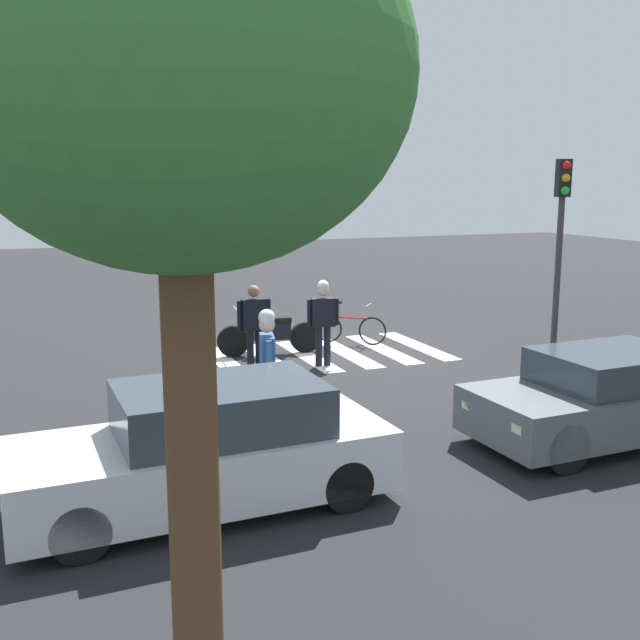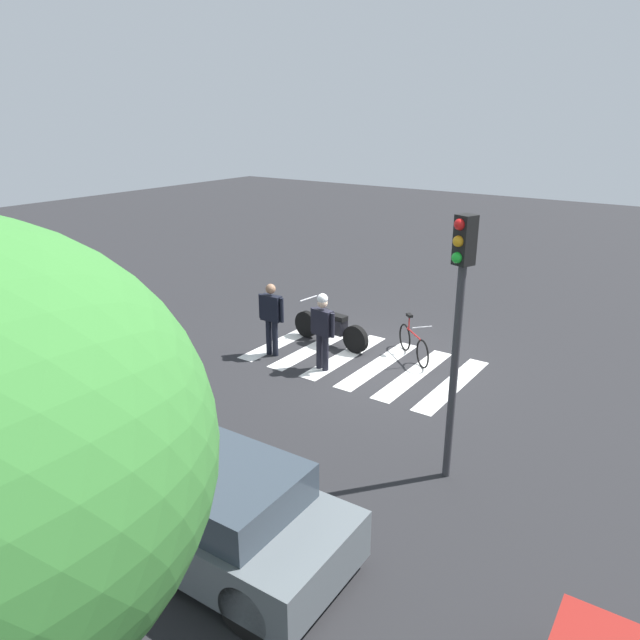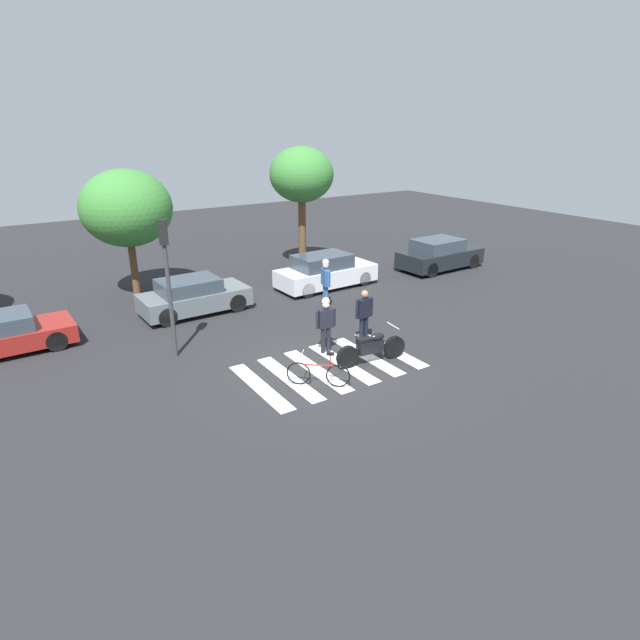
{
  "view_description": "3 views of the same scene",
  "coord_description": "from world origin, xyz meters",
  "px_view_note": "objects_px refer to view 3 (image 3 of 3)",
  "views": [
    {
      "loc": [
        6.0,
        14.53,
        3.72
      ],
      "look_at": [
        0.86,
        1.74,
        1.12
      ],
      "focal_mm": 41.48,
      "sensor_mm": 36.0,
      "label": 1
    },
    {
      "loc": [
        -6.49,
        10.91,
        5.45
      ],
      "look_at": [
        0.58,
        0.85,
        1.12
      ],
      "focal_mm": 33.32,
      "sensor_mm": 36.0,
      "label": 2
    },
    {
      "loc": [
        -7.69,
        -11.29,
        6.64
      ],
      "look_at": [
        0.47,
        1.25,
        0.95
      ],
      "focal_mm": 29.36,
      "sensor_mm": 36.0,
      "label": 3
    }
  ],
  "objects_px": {
    "officer_by_motorcycle": "(364,313)",
    "car_grey_coupe": "(193,296)",
    "police_motorcycle": "(371,348)",
    "leaning_bicycle": "(319,373)",
    "pedestrian_bystander": "(326,279)",
    "traffic_light_pole": "(167,267)",
    "officer_on_foot": "(326,321)",
    "car_black_suv": "(439,255)",
    "car_white_van": "(325,272)"
  },
  "relations": [
    {
      "from": "car_white_van",
      "to": "car_black_suv",
      "type": "distance_m",
      "value": 6.23
    },
    {
      "from": "leaning_bicycle",
      "to": "car_white_van",
      "type": "relative_size",
      "value": 0.31
    },
    {
      "from": "leaning_bicycle",
      "to": "pedestrian_bystander",
      "type": "relative_size",
      "value": 0.7
    },
    {
      "from": "car_grey_coupe",
      "to": "police_motorcycle",
      "type": "bearing_deg",
      "value": -67.91
    },
    {
      "from": "leaning_bicycle",
      "to": "car_white_van",
      "type": "xyz_separation_m",
      "value": [
        5.09,
        7.35,
        0.31
      ]
    },
    {
      "from": "car_white_van",
      "to": "car_grey_coupe",
      "type": "bearing_deg",
      "value": -179.58
    },
    {
      "from": "police_motorcycle",
      "to": "traffic_light_pole",
      "type": "relative_size",
      "value": 0.55
    },
    {
      "from": "officer_on_foot",
      "to": "officer_by_motorcycle",
      "type": "relative_size",
      "value": 1.02
    },
    {
      "from": "car_black_suv",
      "to": "traffic_light_pole",
      "type": "height_order",
      "value": "traffic_light_pole"
    },
    {
      "from": "police_motorcycle",
      "to": "pedestrian_bystander",
      "type": "height_order",
      "value": "pedestrian_bystander"
    },
    {
      "from": "officer_by_motorcycle",
      "to": "traffic_light_pole",
      "type": "bearing_deg",
      "value": 157.28
    },
    {
      "from": "traffic_light_pole",
      "to": "car_grey_coupe",
      "type": "bearing_deg",
      "value": 61.25
    },
    {
      "from": "pedestrian_bystander",
      "to": "traffic_light_pole",
      "type": "relative_size",
      "value": 0.46
    },
    {
      "from": "leaning_bicycle",
      "to": "officer_by_motorcycle",
      "type": "bearing_deg",
      "value": 31.25
    },
    {
      "from": "car_grey_coupe",
      "to": "car_black_suv",
      "type": "height_order",
      "value": "car_black_suv"
    },
    {
      "from": "officer_on_foot",
      "to": "police_motorcycle",
      "type": "bearing_deg",
      "value": -62.47
    },
    {
      "from": "leaning_bicycle",
      "to": "car_grey_coupe",
      "type": "xyz_separation_m",
      "value": [
        -0.74,
        7.31,
        0.27
      ]
    },
    {
      "from": "car_grey_coupe",
      "to": "car_white_van",
      "type": "height_order",
      "value": "car_white_van"
    },
    {
      "from": "officer_by_motorcycle",
      "to": "police_motorcycle",
      "type": "bearing_deg",
      "value": -119.22
    },
    {
      "from": "leaning_bicycle",
      "to": "pedestrian_bystander",
      "type": "distance_m",
      "value": 6.4
    },
    {
      "from": "car_black_suv",
      "to": "leaning_bicycle",
      "type": "bearing_deg",
      "value": -148.78
    },
    {
      "from": "police_motorcycle",
      "to": "traffic_light_pole",
      "type": "bearing_deg",
      "value": 142.24
    },
    {
      "from": "police_motorcycle",
      "to": "officer_on_foot",
      "type": "distance_m",
      "value": 1.61
    },
    {
      "from": "leaning_bicycle",
      "to": "traffic_light_pole",
      "type": "height_order",
      "value": "traffic_light_pole"
    },
    {
      "from": "car_white_van",
      "to": "leaning_bicycle",
      "type": "bearing_deg",
      "value": -124.7
    },
    {
      "from": "police_motorcycle",
      "to": "pedestrian_bystander",
      "type": "distance_m",
      "value": 5.12
    },
    {
      "from": "pedestrian_bystander",
      "to": "car_white_van",
      "type": "xyz_separation_m",
      "value": [
        1.42,
        2.16,
        -0.43
      ]
    },
    {
      "from": "leaning_bicycle",
      "to": "car_grey_coupe",
      "type": "relative_size",
      "value": 0.34
    },
    {
      "from": "leaning_bicycle",
      "to": "police_motorcycle",
      "type": "bearing_deg",
      "value": 10.2
    },
    {
      "from": "car_white_van",
      "to": "traffic_light_pole",
      "type": "xyz_separation_m",
      "value": [
        -7.67,
        -3.38,
        2.1
      ]
    },
    {
      "from": "leaning_bicycle",
      "to": "officer_on_foot",
      "type": "xyz_separation_m",
      "value": [
        1.37,
        1.72,
        0.65
      ]
    },
    {
      "from": "police_motorcycle",
      "to": "car_white_van",
      "type": "height_order",
      "value": "car_white_van"
    },
    {
      "from": "car_white_van",
      "to": "traffic_light_pole",
      "type": "height_order",
      "value": "traffic_light_pole"
    },
    {
      "from": "pedestrian_bystander",
      "to": "officer_on_foot",
      "type": "bearing_deg",
      "value": -123.53
    },
    {
      "from": "police_motorcycle",
      "to": "leaning_bicycle",
      "type": "height_order",
      "value": "police_motorcycle"
    },
    {
      "from": "car_grey_coupe",
      "to": "traffic_light_pole",
      "type": "bearing_deg",
      "value": -118.75
    },
    {
      "from": "officer_on_foot",
      "to": "pedestrian_bystander",
      "type": "distance_m",
      "value": 4.17
    },
    {
      "from": "officer_on_foot",
      "to": "car_white_van",
      "type": "xyz_separation_m",
      "value": [
        3.72,
        5.64,
        -0.34
      ]
    },
    {
      "from": "police_motorcycle",
      "to": "pedestrian_bystander",
      "type": "relative_size",
      "value": 1.21
    },
    {
      "from": "officer_on_foot",
      "to": "car_white_van",
      "type": "bearing_deg",
      "value": 56.58
    },
    {
      "from": "police_motorcycle",
      "to": "leaning_bicycle",
      "type": "distance_m",
      "value": 2.11
    },
    {
      "from": "police_motorcycle",
      "to": "officer_by_motorcycle",
      "type": "bearing_deg",
      "value": 60.78
    },
    {
      "from": "police_motorcycle",
      "to": "car_grey_coupe",
      "type": "relative_size",
      "value": 0.58
    },
    {
      "from": "pedestrian_bystander",
      "to": "traffic_light_pole",
      "type": "distance_m",
      "value": 6.58
    },
    {
      "from": "car_grey_coupe",
      "to": "traffic_light_pole",
      "type": "relative_size",
      "value": 0.96
    },
    {
      "from": "pedestrian_bystander",
      "to": "leaning_bicycle",
      "type": "bearing_deg",
      "value": -125.29
    },
    {
      "from": "leaning_bicycle",
      "to": "traffic_light_pole",
      "type": "distance_m",
      "value": 5.31
    },
    {
      "from": "officer_by_motorcycle",
      "to": "officer_on_foot",
      "type": "bearing_deg",
      "value": 179.8
    },
    {
      "from": "police_motorcycle",
      "to": "officer_by_motorcycle",
      "type": "xyz_separation_m",
      "value": [
        0.75,
        1.34,
        0.53
      ]
    },
    {
      "from": "officer_by_motorcycle",
      "to": "car_grey_coupe",
      "type": "relative_size",
      "value": 0.44
    }
  ]
}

